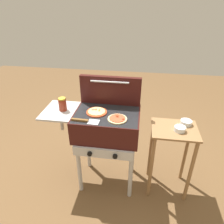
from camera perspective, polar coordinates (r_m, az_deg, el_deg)
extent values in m
plane|color=brown|center=(2.57, -1.16, -18.04)|extent=(8.00, 8.00, 0.00)
cube|color=#38110F|center=(2.06, -1.37, -3.28)|extent=(0.64, 0.48, 0.24)
cube|color=black|center=(2.00, -1.41, -0.49)|extent=(0.61, 0.46, 0.01)
cube|color=#BCBCBC|center=(2.13, -14.22, 0.37)|extent=(0.32, 0.41, 0.02)
cube|color=#BCBCBC|center=(2.19, -13.87, -2.16)|extent=(0.02, 0.02, 0.24)
cube|color=#BCBCBC|center=(1.97, -2.59, -11.39)|extent=(0.58, 0.02, 0.10)
cylinder|color=black|center=(1.97, -6.22, -11.45)|extent=(0.04, 0.02, 0.04)
cylinder|color=black|center=(1.94, 0.85, -12.21)|extent=(0.04, 0.02, 0.04)
cylinder|color=#BCBCBC|center=(2.26, -9.09, -14.94)|extent=(0.04, 0.04, 0.66)
cylinder|color=#BCBCBC|center=(2.18, 5.18, -16.56)|extent=(0.04, 0.04, 0.66)
cylinder|color=#BCBCBC|center=(2.53, -6.62, -9.03)|extent=(0.04, 0.04, 0.66)
cylinder|color=#BCBCBC|center=(2.46, 5.83, -10.22)|extent=(0.04, 0.04, 0.66)
cube|color=#38110F|center=(2.12, -0.47, 5.99)|extent=(0.63, 0.06, 0.30)
cylinder|color=#B7B7BC|center=(2.04, -0.68, 8.32)|extent=(0.38, 0.02, 0.02)
cylinder|color=beige|center=(1.90, 1.49, -1.95)|extent=(0.18, 0.18, 0.01)
cylinder|color=#D14C2D|center=(1.90, 1.49, -1.72)|extent=(0.15, 0.15, 0.01)
sphere|color=#B55732|center=(1.87, 3.05, -1.91)|extent=(0.02, 0.02, 0.02)
sphere|color=#A94A27|center=(1.91, 1.50, -1.23)|extent=(0.02, 0.02, 0.02)
sphere|color=#A8532B|center=(1.92, 1.37, -0.99)|extent=(0.03, 0.03, 0.03)
cylinder|color=#C64723|center=(2.02, -4.26, 0.00)|extent=(0.20, 0.20, 0.01)
cylinder|color=#EDD17A|center=(2.01, -4.27, 0.22)|extent=(0.17, 0.17, 0.01)
sphere|color=#E6E86E|center=(2.03, -3.53, 0.69)|extent=(0.02, 0.02, 0.02)
sphere|color=#ECB18B|center=(2.04, -5.37, 0.75)|extent=(0.02, 0.02, 0.02)
sphere|color=tan|center=(2.03, -4.58, 0.74)|extent=(0.03, 0.03, 0.03)
sphere|color=#F2CF79|center=(2.01, -3.65, 0.40)|extent=(0.02, 0.02, 0.02)
cylinder|color=maroon|center=(2.09, -13.55, 1.93)|extent=(0.08, 0.08, 0.12)
cylinder|color=gold|center=(2.06, -13.77, 3.58)|extent=(0.07, 0.07, 0.01)
cube|color=#B7BABF|center=(1.87, -5.12, -2.80)|extent=(0.10, 0.09, 0.01)
cube|color=brown|center=(1.90, -8.91, -2.23)|extent=(0.16, 0.03, 0.02)
cube|color=olive|center=(2.07, 16.98, -4.63)|extent=(0.44, 0.36, 0.02)
cylinder|color=olive|center=(2.18, 10.77, -15.16)|extent=(0.04, 0.04, 0.77)
cylinder|color=olive|center=(2.24, 20.87, -15.49)|extent=(0.04, 0.04, 0.77)
cylinder|color=olive|center=(2.40, 10.67, -10.15)|extent=(0.04, 0.04, 0.77)
cylinder|color=olive|center=(2.46, 19.68, -10.59)|extent=(0.04, 0.04, 0.77)
cylinder|color=silver|center=(2.03, 18.30, -4.46)|extent=(0.11, 0.11, 0.04)
cylinder|color=beige|center=(2.04, 18.27, -4.62)|extent=(0.09, 0.09, 0.02)
cylinder|color=silver|center=(2.15, 19.85, -2.76)|extent=(0.11, 0.11, 0.04)
cylinder|color=#4C7533|center=(2.15, 19.82, -2.91)|extent=(0.09, 0.09, 0.02)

